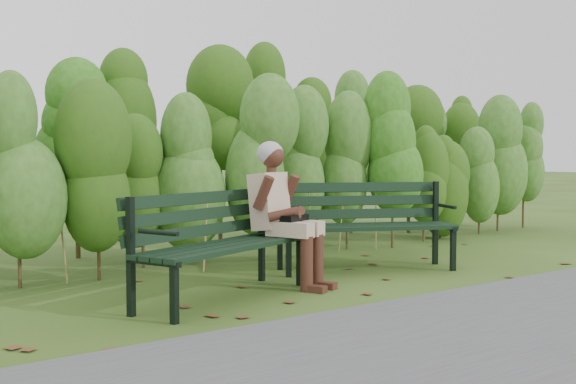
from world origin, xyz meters
TOP-DOWN VIEW (x-y plane):
  - ground at (0.00, 0.00)m, footprint 80.00×80.00m
  - footpath at (0.00, -2.20)m, footprint 60.00×2.50m
  - hedge_band at (0.00, 1.86)m, footprint 11.04×1.67m
  - leaf_litter at (-0.13, -0.05)m, footprint 5.59×2.11m
  - bench_left at (-0.97, -0.06)m, footprint 1.67×1.06m
  - bench_right at (0.82, 0.27)m, footprint 1.71×1.15m
  - seated_woman at (-0.29, 0.03)m, footprint 0.55×0.75m

SIDE VIEW (x-z plane):
  - ground at x=0.00m, z-range 0.00..0.00m
  - leaf_litter at x=-0.13m, z-range 0.00..0.01m
  - footpath at x=0.00m, z-range 0.00..0.01m
  - bench_left at x=-0.97m, z-range 0.07..0.87m
  - bench_right at x=0.82m, z-range 0.07..0.89m
  - seated_woman at x=-0.29m, z-range 0.07..1.26m
  - hedge_band at x=0.00m, z-range 0.05..2.47m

